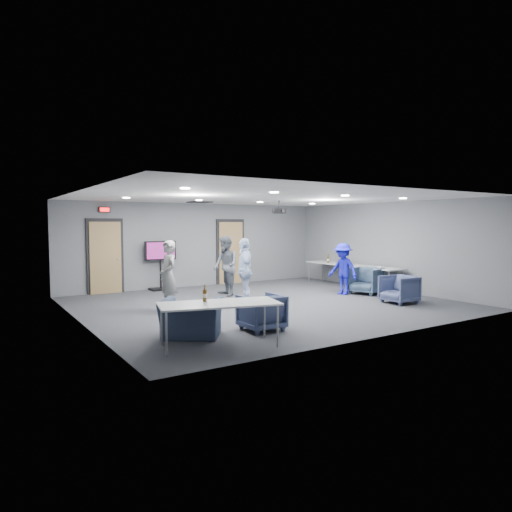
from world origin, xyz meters
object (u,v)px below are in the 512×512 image
person_b (226,266)px  person_d (343,269)px  person_c (245,271)px  chair_front_a (261,312)px  chair_right_c (399,289)px  table_right_a (332,264)px  table_right_b (374,268)px  bottle_front (205,295)px  tv_stand (161,262)px  projector (279,211)px  chair_right_b (366,281)px  chair_front_b (191,318)px  person_a (168,276)px  bottle_right (328,260)px  table_front_left (219,305)px

person_b → person_d: 3.38m
person_c → chair_front_a: (-1.26, -2.70, -0.49)m
chair_right_c → table_right_a: 3.95m
table_right_b → bottle_front: size_ratio=6.47×
person_b → person_d: person_b is taller
table_right_b → tv_stand: tv_stand is taller
person_d → projector: (-1.70, 0.78, 1.66)m
chair_right_c → tv_stand: (-4.29, 5.57, 0.50)m
chair_right_b → chair_front_a: 5.51m
table_right_b → tv_stand: 6.54m
person_c → chair_front_b: 3.63m
person_a → chair_right_c: (5.41, -2.13, -0.47)m
person_d → bottle_right: size_ratio=5.00×
person_b → table_right_b: person_b is taller
person_d → chair_right_b: (0.65, -0.26, -0.36)m
person_d → person_a: bearing=-102.5°
chair_front_a → table_right_b: bearing=-156.2°
person_a → chair_front_a: (0.80, -2.70, -0.48)m
person_b → projector: bearing=61.7°
chair_front_a → table_right_b: size_ratio=0.41×
table_front_left → person_a: bearing=97.0°
person_a → person_d: size_ratio=1.12×
chair_front_b → table_right_b: (7.07, 2.21, 0.35)m
person_c → table_front_left: person_c is taller
chair_right_b → bottle_right: bearing=149.1°
chair_right_b → chair_front_a: (-5.06, -2.17, -0.04)m
projector → person_a: bearing=-149.7°
chair_front_b → bottle_front: bearing=124.8°
person_a → chair_right_c: size_ratio=2.10×
person_d → tv_stand: size_ratio=0.98×
chair_right_b → chair_right_c: (-0.45, -1.59, -0.03)m
person_a → chair_front_b: bearing=-12.5°
tv_stand → chair_front_b: bearing=-105.9°
table_right_a → bottle_front: bearing=123.5°
chair_front_b → projector: bearing=-108.3°
chair_front_a → projector: size_ratio=1.75×
chair_front_b → tv_stand: bearing=-70.4°
table_front_left → person_d: bearing=42.7°
table_right_a → table_right_b: 1.90m
person_c → projector: (1.45, 0.52, 1.57)m
bottle_front → chair_front_a: bearing=14.0°
table_right_b → table_right_a: bearing=0.0°
chair_front_b → table_front_left: 0.92m
table_front_left → table_right_b: bearing=38.2°
projector → person_d: bearing=-2.7°
person_b → person_c: size_ratio=1.02×
person_d → table_front_left: (-5.64, -3.03, -0.05)m
bottle_right → tv_stand: size_ratio=0.20×
person_b → table_right_a: person_b is taller
person_b → chair_right_c: bearing=47.9°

